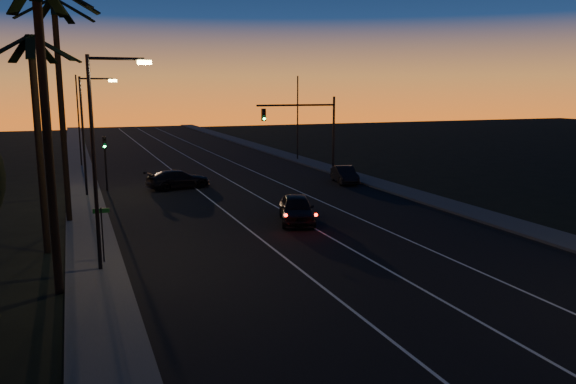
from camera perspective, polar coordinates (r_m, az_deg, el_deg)
name	(u,v)px	position (r m, az deg, el deg)	size (l,w,h in m)	color
road	(268,207)	(36.86, -2.00, -1.54)	(20.00, 170.00, 0.01)	black
sidewalk_left	(88,220)	(34.91, -19.66, -2.71)	(2.40, 170.00, 0.16)	#3B3B38
sidewalk_right	(414,195)	(41.81, 12.65, -0.25)	(2.40, 170.00, 0.16)	#3B3B38
lane_stripe_left	(224,210)	(36.01, -6.52, -1.87)	(0.12, 160.00, 0.01)	silver
lane_stripe_mid	(276,206)	(37.02, -1.27, -1.46)	(0.12, 160.00, 0.01)	silver
lane_stripe_right	(324,202)	(38.33, 3.65, -1.07)	(0.12, 160.00, 0.01)	silver
palm_near	(45,105)	(22.09, -23.45, 8.08)	(4.25, 4.16, 11.53)	black
palm_mid	(37,120)	(28.14, -24.14, 6.68)	(4.25, 4.16, 10.03)	black
palm_far	(60,90)	(34.08, -22.15, 9.62)	(4.25, 4.16, 12.53)	black
streetlight_left_near	(101,147)	(24.21, -18.50, 4.38)	(2.55, 0.26, 9.00)	black
streetlight_left_far	(87,126)	(42.17, -19.72, 6.31)	(2.55, 0.26, 8.50)	black
street_sign	(102,229)	(25.80, -18.36, -3.55)	(0.70, 0.06, 2.60)	black
signal_mast	(309,123)	(48.05, 2.11, 7.01)	(7.10, 0.41, 7.00)	black
signal_post	(105,153)	(44.37, -18.09, 3.77)	(0.28, 0.37, 4.20)	black
far_pole_left	(79,121)	(59.16, -20.50, 6.74)	(0.14, 0.14, 9.00)	black
far_pole_right	(298,119)	(60.62, 0.98, 7.46)	(0.14, 0.14, 9.00)	black
lead_car	(297,209)	(32.51, 0.88, -1.70)	(3.30, 5.54, 1.60)	black
right_car	(345,175)	(46.37, 5.77, 1.76)	(2.30, 4.38, 1.37)	black
cross_car	(178,179)	(44.42, -11.08, 1.29)	(5.28, 2.99, 1.44)	black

